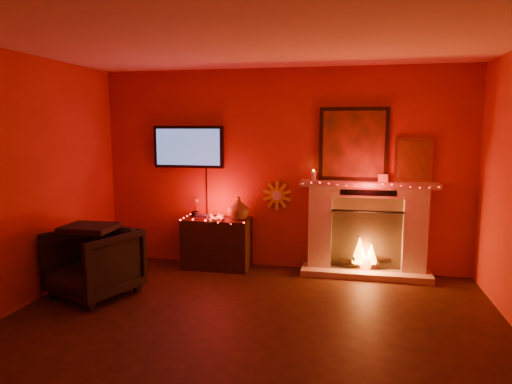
% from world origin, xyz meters
% --- Properties ---
extents(room, '(5.00, 5.00, 5.00)m').
position_xyz_m(room, '(0.00, 0.00, 1.35)').
color(room, black).
rests_on(room, ground).
extents(floor, '(5.00, 5.00, 0.00)m').
position_xyz_m(floor, '(0.00, 0.00, 0.00)').
color(floor, black).
rests_on(floor, ground).
extents(fireplace, '(1.72, 0.40, 2.18)m').
position_xyz_m(fireplace, '(1.14, 2.39, 0.72)').
color(fireplace, beige).
rests_on(fireplace, floor).
extents(tv, '(1.00, 0.07, 1.24)m').
position_xyz_m(tv, '(-1.30, 2.45, 1.65)').
color(tv, black).
rests_on(tv, room).
extents(sunburst_clock, '(0.40, 0.03, 0.40)m').
position_xyz_m(sunburst_clock, '(-0.05, 2.48, 1.00)').
color(sunburst_clock, gold).
rests_on(sunburst_clock, room).
extents(console_table, '(0.91, 0.56, 1.00)m').
position_xyz_m(console_table, '(-0.83, 2.26, 0.40)').
color(console_table, black).
rests_on(console_table, floor).
extents(armchair, '(1.09, 1.10, 0.78)m').
position_xyz_m(armchair, '(-1.92, 0.95, 0.39)').
color(armchair, black).
rests_on(armchair, floor).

